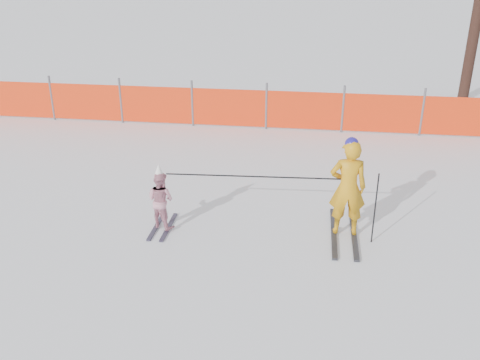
{
  "coord_description": "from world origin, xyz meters",
  "views": [
    {
      "loc": [
        1.09,
        -7.49,
        4.61
      ],
      "look_at": [
        0.0,
        0.5,
        1.0
      ],
      "focal_mm": 40.0,
      "sensor_mm": 36.0,
      "label": 1
    }
  ],
  "objects": [
    {
      "name": "ground",
      "position": [
        0.0,
        0.0,
        0.0
      ],
      "size": [
        120.0,
        120.0,
        0.0
      ],
      "primitive_type": "plane",
      "color": "white",
      "rests_on": "ground"
    },
    {
      "name": "adult",
      "position": [
        1.78,
        0.69,
        0.88
      ],
      "size": [
        0.63,
        1.73,
        1.77
      ],
      "color": "black",
      "rests_on": "ground"
    },
    {
      "name": "child",
      "position": [
        -1.38,
        0.5,
        0.55
      ],
      "size": [
        0.61,
        1.01,
        1.21
      ],
      "color": "black",
      "rests_on": "ground"
    },
    {
      "name": "ski_poles",
      "position": [
        0.81,
        0.57,
        0.91
      ],
      "size": [
        3.49,
        0.22,
        1.25
      ],
      "color": "black",
      "rests_on": "ground"
    },
    {
      "name": "safety_fence",
      "position": [
        -3.31,
        6.17,
        0.56
      ],
      "size": [
        17.7,
        0.06,
        1.25
      ],
      "color": "#595960",
      "rests_on": "ground"
    }
  ]
}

